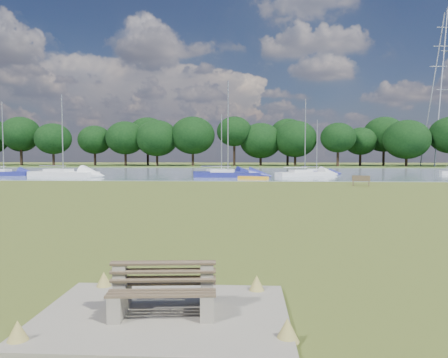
{
  "coord_description": "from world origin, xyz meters",
  "views": [
    {
      "loc": [
        1.4,
        -21.19,
        2.8
      ],
      "look_at": [
        0.39,
        -2.0,
        1.66
      ],
      "focal_mm": 35.0,
      "sensor_mm": 36.0,
      "label": 1
    }
  ],
  "objects_px": {
    "kayak": "(253,178)",
    "pylon": "(448,65)",
    "bench_pair": "(164,290)",
    "sailboat_9": "(304,172)",
    "sailboat_4": "(227,173)",
    "sailboat_8": "(221,172)",
    "sailboat_7": "(63,172)",
    "sailboat_5": "(316,171)",
    "sailboat_1": "(3,172)",
    "riverbank_bench": "(361,181)"
  },
  "relations": [
    {
      "from": "kayak",
      "to": "pylon",
      "type": "xyz_separation_m",
      "value": [
        39.64,
        45.35,
        20.32
      ]
    },
    {
      "from": "bench_pair",
      "to": "sailboat_9",
      "type": "bearing_deg",
      "value": 74.94
    },
    {
      "from": "sailboat_4",
      "to": "sailboat_9",
      "type": "height_order",
      "value": "sailboat_4"
    },
    {
      "from": "kayak",
      "to": "sailboat_8",
      "type": "bearing_deg",
      "value": 132.3
    },
    {
      "from": "sailboat_4",
      "to": "sailboat_7",
      "type": "bearing_deg",
      "value": -179.93
    },
    {
      "from": "bench_pair",
      "to": "pylon",
      "type": "bearing_deg",
      "value": 58.82
    },
    {
      "from": "sailboat_7",
      "to": "sailboat_9",
      "type": "height_order",
      "value": "sailboat_7"
    },
    {
      "from": "pylon",
      "to": "sailboat_5",
      "type": "height_order",
      "value": "pylon"
    },
    {
      "from": "sailboat_1",
      "to": "sailboat_7",
      "type": "bearing_deg",
      "value": -6.09
    },
    {
      "from": "sailboat_8",
      "to": "sailboat_9",
      "type": "xyz_separation_m",
      "value": [
        10.15,
        -1.77,
        -0.0
      ]
    },
    {
      "from": "sailboat_7",
      "to": "sailboat_4",
      "type": "bearing_deg",
      "value": 13.63
    },
    {
      "from": "sailboat_9",
      "to": "sailboat_1",
      "type": "bearing_deg",
      "value": 158.53
    },
    {
      "from": "bench_pair",
      "to": "sailboat_1",
      "type": "bearing_deg",
      "value": 117.71
    },
    {
      "from": "kayak",
      "to": "sailboat_1",
      "type": "relative_size",
      "value": 0.36
    },
    {
      "from": "riverbank_bench",
      "to": "sailboat_1",
      "type": "relative_size",
      "value": 0.17
    },
    {
      "from": "kayak",
      "to": "sailboat_9",
      "type": "xyz_separation_m",
      "value": [
        6.23,
        6.97,
        0.29
      ]
    },
    {
      "from": "sailboat_5",
      "to": "sailboat_9",
      "type": "xyz_separation_m",
      "value": [
        -2.13,
        -4.51,
        0.02
      ]
    },
    {
      "from": "sailboat_1",
      "to": "sailboat_7",
      "type": "xyz_separation_m",
      "value": [
        7.98,
        -1.25,
        0.03
      ]
    },
    {
      "from": "pylon",
      "to": "sailboat_5",
      "type": "distance_m",
      "value": 50.27
    },
    {
      "from": "sailboat_4",
      "to": "sailboat_9",
      "type": "relative_size",
      "value": 1.18
    },
    {
      "from": "riverbank_bench",
      "to": "sailboat_9",
      "type": "height_order",
      "value": "sailboat_9"
    },
    {
      "from": "sailboat_5",
      "to": "sailboat_8",
      "type": "relative_size",
      "value": 0.94
    },
    {
      "from": "sailboat_5",
      "to": "sailboat_9",
      "type": "distance_m",
      "value": 4.99
    },
    {
      "from": "pylon",
      "to": "sailboat_5",
      "type": "relative_size",
      "value": 4.67
    },
    {
      "from": "sailboat_9",
      "to": "sailboat_5",
      "type": "bearing_deg",
      "value": 41.88
    },
    {
      "from": "bench_pair",
      "to": "kayak",
      "type": "relative_size",
      "value": 0.57
    },
    {
      "from": "sailboat_1",
      "to": "sailboat_8",
      "type": "relative_size",
      "value": 1.19
    },
    {
      "from": "bench_pair",
      "to": "riverbank_bench",
      "type": "xyz_separation_m",
      "value": [
        11.11,
        30.44,
        -0.03
      ]
    },
    {
      "from": "sailboat_5",
      "to": "sailboat_7",
      "type": "xyz_separation_m",
      "value": [
        -30.92,
        -6.65,
        0.08
      ]
    },
    {
      "from": "riverbank_bench",
      "to": "sailboat_1",
      "type": "xyz_separation_m",
      "value": [
        -39.6,
        14.29,
        0.07
      ]
    },
    {
      "from": "pylon",
      "to": "sailboat_1",
      "type": "bearing_deg",
      "value": -150.77
    },
    {
      "from": "sailboat_4",
      "to": "sailboat_8",
      "type": "bearing_deg",
      "value": 104.45
    },
    {
      "from": "sailboat_5",
      "to": "bench_pair",
      "type": "bearing_deg",
      "value": -97.25
    },
    {
      "from": "pylon",
      "to": "sailboat_9",
      "type": "relative_size",
      "value": 3.56
    },
    {
      "from": "sailboat_4",
      "to": "sailboat_9",
      "type": "xyz_separation_m",
      "value": [
        9.15,
        3.02,
        -0.09
      ]
    },
    {
      "from": "bench_pair",
      "to": "sailboat_5",
      "type": "height_order",
      "value": "sailboat_5"
    },
    {
      "from": "kayak",
      "to": "sailboat_7",
      "type": "height_order",
      "value": "sailboat_7"
    },
    {
      "from": "sailboat_9",
      "to": "sailboat_8",
      "type": "bearing_deg",
      "value": 147.27
    },
    {
      "from": "sailboat_4",
      "to": "sailboat_5",
      "type": "relative_size",
      "value": 1.55
    },
    {
      "from": "sailboat_4",
      "to": "bench_pair",
      "type": "bearing_deg",
      "value": -86.18
    },
    {
      "from": "sailboat_1",
      "to": "sailboat_4",
      "type": "xyz_separation_m",
      "value": [
        27.62,
        -2.13,
        0.06
      ]
    },
    {
      "from": "riverbank_bench",
      "to": "kayak",
      "type": "bearing_deg",
      "value": 153.43
    },
    {
      "from": "kayak",
      "to": "sailboat_8",
      "type": "height_order",
      "value": "sailboat_8"
    },
    {
      "from": "sailboat_5",
      "to": "sailboat_8",
      "type": "height_order",
      "value": "sailboat_8"
    },
    {
      "from": "bench_pair",
      "to": "sailboat_7",
      "type": "height_order",
      "value": "sailboat_7"
    },
    {
      "from": "bench_pair",
      "to": "sailboat_7",
      "type": "xyz_separation_m",
      "value": [
        -20.51,
        43.49,
        0.07
      ]
    },
    {
      "from": "sailboat_7",
      "to": "pylon",
      "type": "bearing_deg",
      "value": 49.28
    },
    {
      "from": "sailboat_4",
      "to": "sailboat_5",
      "type": "bearing_deg",
      "value": 36.4
    },
    {
      "from": "bench_pair",
      "to": "sailboat_9",
      "type": "height_order",
      "value": "sailboat_9"
    },
    {
      "from": "sailboat_9",
      "to": "sailboat_7",
      "type": "bearing_deg",
      "value": 161.39
    }
  ]
}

